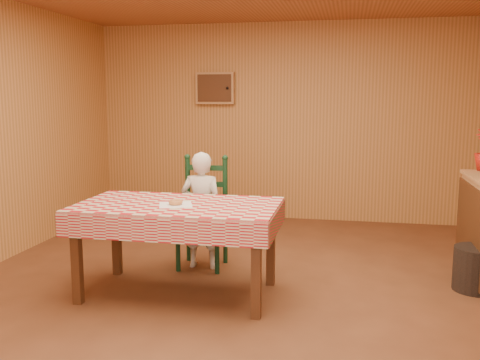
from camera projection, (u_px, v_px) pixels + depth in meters
name	position (u px, v px, depth m)	size (l,w,h in m)	color
ground	(235.00, 297.00, 4.40)	(6.00, 6.00, 0.00)	brown
cabin_walls	(247.00, 75.00, 4.64)	(5.10, 6.05, 2.65)	#C78848
dining_table	(178.00, 214.00, 4.38)	(1.66, 0.96, 0.77)	#502B15
ladder_chair	(204.00, 215.00, 5.17)	(0.44, 0.40, 1.08)	black
seated_child	(202.00, 210.00, 5.11)	(0.41, 0.27, 1.12)	silver
napkin	(176.00, 205.00, 4.32)	(0.26, 0.26, 0.00)	white
donut	(176.00, 202.00, 4.32)	(0.11, 0.11, 0.04)	#C77F47
storage_bin	(476.00, 269.00, 4.54)	(0.37, 0.37, 0.37)	black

